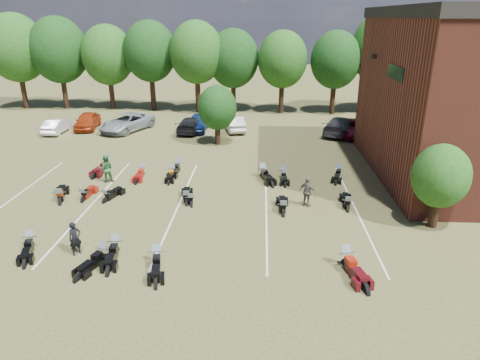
# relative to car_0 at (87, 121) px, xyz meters

# --- Properties ---
(ground) EXTENTS (160.00, 160.00, 0.00)m
(ground) POSITION_rel_car_0_xyz_m (14.95, -20.10, -0.77)
(ground) COLOR brown
(ground) RESTS_ON ground
(car_0) EXTENTS (2.41, 4.74, 1.55)m
(car_0) POSITION_rel_car_0_xyz_m (0.00, 0.00, 0.00)
(car_0) COLOR #9A2D0E
(car_0) RESTS_ON ground
(car_1) EXTENTS (1.42, 3.96, 1.30)m
(car_1) POSITION_rel_car_0_xyz_m (-2.24, -1.58, -0.12)
(car_1) COLOR silver
(car_1) RESTS_ON ground
(car_2) EXTENTS (4.77, 6.36, 1.61)m
(car_2) POSITION_rel_car_0_xyz_m (4.02, -0.61, 0.03)
(car_2) COLOR gray
(car_2) RESTS_ON ground
(car_3) EXTENTS (2.47, 4.91, 1.37)m
(car_3) POSITION_rel_car_0_xyz_m (10.10, -0.64, -0.09)
(car_3) COLOR black
(car_3) RESTS_ON ground
(car_4) EXTENTS (2.06, 4.63, 1.55)m
(car_4) POSITION_rel_car_0_xyz_m (10.64, -0.14, 0.00)
(car_4) COLOR navy
(car_4) RESTS_ON ground
(car_5) EXTENTS (2.47, 4.56, 1.42)m
(car_5) POSITION_rel_car_0_xyz_m (14.05, -0.05, -0.06)
(car_5) COLOR #9E9F9A
(car_5) RESTS_ON ground
(car_6) EXTENTS (3.08, 5.43, 1.43)m
(car_6) POSITION_rel_car_0_xyz_m (24.89, -1.37, -0.06)
(car_6) COLOR #570415
(car_6) RESTS_ON ground
(car_7) EXTENTS (4.29, 5.88, 1.58)m
(car_7) POSITION_rel_car_0_xyz_m (23.81, -0.83, 0.02)
(car_7) COLOR #353439
(car_7) RESTS_ON ground
(person_black) EXTENTS (0.67, 0.68, 1.58)m
(person_black) POSITION_rel_car_0_xyz_m (8.34, -22.72, 0.02)
(person_black) COLOR black
(person_black) RESTS_ON ground
(person_green) EXTENTS (1.05, 0.93, 1.80)m
(person_green) POSITION_rel_car_0_xyz_m (6.62, -13.71, 0.13)
(person_green) COLOR #266633
(person_green) RESTS_ON ground
(person_grey) EXTENTS (1.08, 0.99, 1.77)m
(person_grey) POSITION_rel_car_0_xyz_m (19.25, -16.95, 0.11)
(person_grey) COLOR #5F5C52
(person_grey) RESTS_ON ground
(motorcycle_0) EXTENTS (1.35, 2.30, 1.22)m
(motorcycle_0) POSITION_rel_car_0_xyz_m (6.01, -22.33, -0.77)
(motorcycle_0) COLOR black
(motorcycle_0) RESTS_ON ground
(motorcycle_1) EXTENTS (1.00, 2.35, 1.27)m
(motorcycle_1) POSITION_rel_car_0_xyz_m (10.09, -22.58, -0.77)
(motorcycle_1) COLOR black
(motorcycle_1) RESTS_ON ground
(motorcycle_3) EXTENTS (1.32, 2.29, 1.21)m
(motorcycle_3) POSITION_rel_car_0_xyz_m (9.70, -23.22, -0.77)
(motorcycle_3) COLOR black
(motorcycle_3) RESTS_ON ground
(motorcycle_4) EXTENTS (1.14, 2.36, 1.26)m
(motorcycle_4) POSITION_rel_car_0_xyz_m (12.19, -23.39, -0.77)
(motorcycle_4) COLOR black
(motorcycle_4) RESTS_ON ground
(motorcycle_6) EXTENTS (1.37, 2.62, 1.39)m
(motorcycle_6) POSITION_rel_car_0_xyz_m (20.35, -23.19, -0.77)
(motorcycle_6) COLOR #41090F
(motorcycle_6) RESTS_ON ground
(motorcycle_7) EXTENTS (0.73, 2.11, 1.17)m
(motorcycle_7) POSITION_rel_car_0_xyz_m (6.30, -16.88, -0.77)
(motorcycle_7) COLOR maroon
(motorcycle_7) RESTS_ON ground
(motorcycle_8) EXTENTS (1.52, 2.59, 1.38)m
(motorcycle_8) POSITION_rel_car_0_xyz_m (5.10, -17.28, -0.77)
(motorcycle_8) COLOR black
(motorcycle_8) RESTS_ON ground
(motorcycle_9) EXTENTS (1.28, 2.18, 1.16)m
(motorcycle_9) POSITION_rel_car_0_xyz_m (7.64, -16.93, -0.77)
(motorcycle_9) COLOR black
(motorcycle_9) RESTS_ON ground
(motorcycle_10) EXTENTS (1.23, 2.12, 1.12)m
(motorcycle_10) POSITION_rel_car_0_xyz_m (12.68, -17.23, -0.77)
(motorcycle_10) COLOR black
(motorcycle_10) RESTS_ON ground
(motorcycle_11) EXTENTS (1.02, 2.33, 1.26)m
(motorcycle_11) POSITION_rel_car_0_xyz_m (12.39, -17.02, -0.77)
(motorcycle_11) COLOR black
(motorcycle_11) RESTS_ON ground
(motorcycle_12) EXTENTS (0.75, 2.30, 1.28)m
(motorcycle_12) POSITION_rel_car_0_xyz_m (17.87, -18.16, -0.77)
(motorcycle_12) COLOR black
(motorcycle_12) RESTS_ON ground
(motorcycle_13) EXTENTS (0.88, 2.27, 1.24)m
(motorcycle_13) POSITION_rel_car_0_xyz_m (21.46, -17.39, -0.77)
(motorcycle_13) COLOR black
(motorcycle_13) RESTS_ON ground
(motorcycle_14) EXTENTS (1.22, 2.55, 1.36)m
(motorcycle_14) POSITION_rel_car_0_xyz_m (5.84, -11.42, -0.77)
(motorcycle_14) COLOR #4A0A10
(motorcycle_14) RESTS_ON ground
(motorcycle_15) EXTENTS (0.68, 2.08, 1.16)m
(motorcycle_15) POSITION_rel_car_0_xyz_m (8.62, -12.48, -0.77)
(motorcycle_15) COLOR maroon
(motorcycle_15) RESTS_ON ground
(motorcycle_16) EXTENTS (0.91, 2.27, 1.24)m
(motorcycle_16) POSITION_rel_car_0_xyz_m (10.87, -11.48, -0.77)
(motorcycle_16) COLOR black
(motorcycle_16) RESTS_ON ground
(motorcycle_17) EXTENTS (0.70, 2.03, 1.12)m
(motorcycle_17) POSITION_rel_car_0_xyz_m (10.69, -12.53, -0.77)
(motorcycle_17) COLOR black
(motorcycle_17) RESTS_ON ground
(motorcycle_18) EXTENTS (1.49, 2.52, 1.34)m
(motorcycle_18) POSITION_rel_car_0_xyz_m (16.76, -12.39, -0.77)
(motorcycle_18) COLOR black
(motorcycle_18) RESTS_ON ground
(motorcycle_19) EXTENTS (0.76, 2.12, 1.16)m
(motorcycle_19) POSITION_rel_car_0_xyz_m (18.09, -12.47, -0.77)
(motorcycle_19) COLOR black
(motorcycle_19) RESTS_ON ground
(motorcycle_20) EXTENTS (1.26, 2.29, 1.22)m
(motorcycle_20) POSITION_rel_car_0_xyz_m (21.87, -11.91, -0.77)
(motorcycle_20) COLOR black
(motorcycle_20) RESTS_ON ground
(tree_line) EXTENTS (56.00, 6.00, 9.79)m
(tree_line) POSITION_rel_car_0_xyz_m (13.95, 8.90, 5.54)
(tree_line) COLOR black
(tree_line) RESTS_ON ground
(young_tree_near_building) EXTENTS (2.80, 2.80, 4.16)m
(young_tree_near_building) POSITION_rel_car_0_xyz_m (25.45, -19.10, 1.98)
(young_tree_near_building) COLOR black
(young_tree_near_building) RESTS_ON ground
(young_tree_midfield) EXTENTS (3.20, 3.20, 4.70)m
(young_tree_midfield) POSITION_rel_car_0_xyz_m (12.95, -4.60, 2.32)
(young_tree_midfield) COLOR black
(young_tree_midfield) RESTS_ON ground
(parking_lines) EXTENTS (20.10, 14.00, 0.01)m
(parking_lines) POSITION_rel_car_0_xyz_m (11.95, -17.10, -0.77)
(parking_lines) COLOR silver
(parking_lines) RESTS_ON ground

